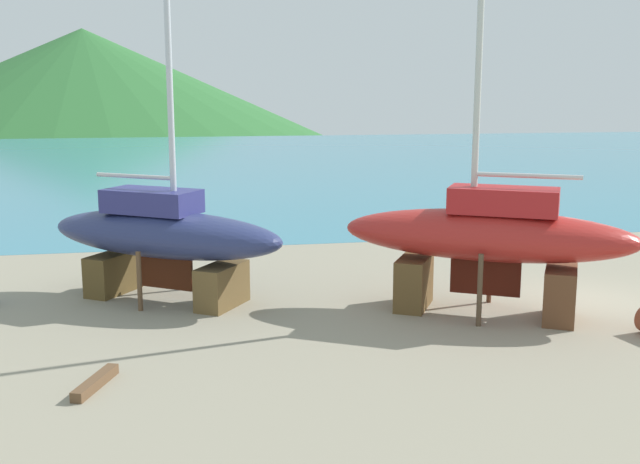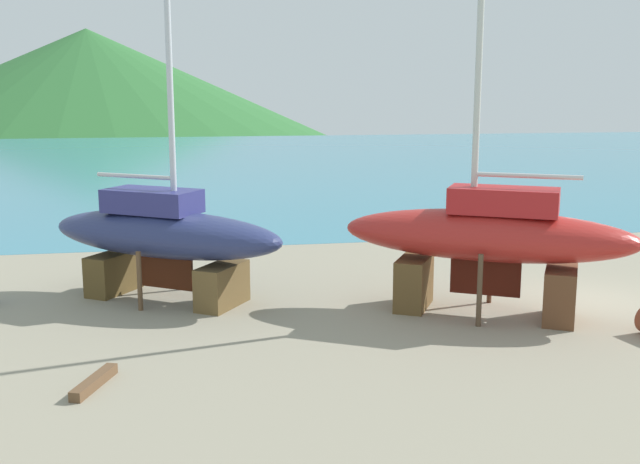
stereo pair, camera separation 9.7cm
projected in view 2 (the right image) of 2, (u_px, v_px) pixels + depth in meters
name	position (u px, v px, depth m)	size (l,w,h in m)	color
sea_water	(319.00, 161.00, 56.76)	(144.44, 60.71, 0.01)	teal
headland_hill	(90.00, 115.00, 151.00)	(151.30, 151.30, 33.59)	#2E6931
sailboat_large_starboard	(164.00, 235.00, 19.26)	(6.63, 5.32, 9.67)	brown
sailboat_far_slipway	(488.00, 238.00, 17.93)	(6.94, 4.99, 11.25)	brown
timber_long_aft	(94.00, 382.00, 13.78)	(1.48, 0.22, 0.19)	brown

